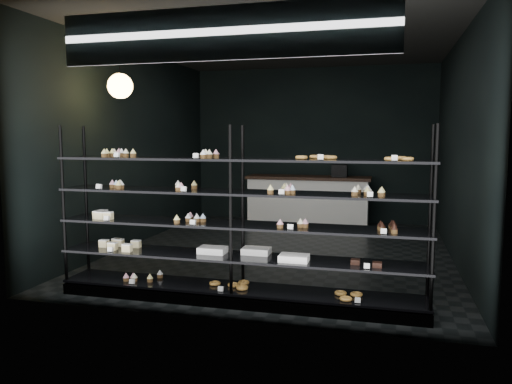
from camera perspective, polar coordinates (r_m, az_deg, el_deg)
room at (r=7.64m, az=3.13°, el=4.97°), size 5.01×6.01×3.20m
display_shelf at (r=5.39m, az=-2.41°, el=-6.07°), size 4.00×0.50×1.91m
signage at (r=4.90m, az=-4.07°, el=17.64°), size 3.30×0.05×0.50m
pendant_lamp at (r=6.97m, az=-15.26°, el=11.61°), size 0.33×0.33×0.89m
service_counter at (r=10.18m, az=6.02°, el=-0.87°), size 2.49×0.65×1.23m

